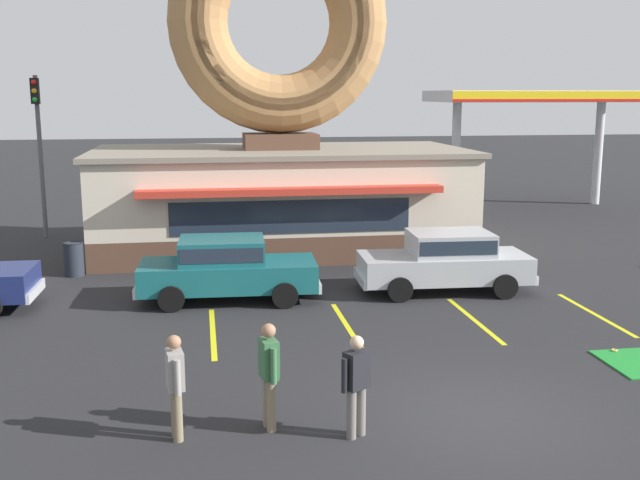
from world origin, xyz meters
name	(u,v)px	position (x,y,z in m)	size (l,w,h in m)	color
ground_plane	(477,415)	(0.00, 0.00, 0.00)	(160.00, 160.00, 0.00)	#232326
donut_shop_building	(280,137)	(-1.71, 13.94, 3.74)	(12.30, 6.75, 10.96)	brown
mini_donut_far_right	(614,350)	(3.82, 2.43, 0.05)	(0.13, 0.13, 0.04)	#E5C666
car_teal	(226,267)	(-3.78, 7.61, 0.87)	(4.63, 2.12, 1.60)	#196066
car_silver	(446,259)	(1.97, 7.58, 0.87)	(4.63, 2.13, 1.60)	#B2B5BA
pedestrian_blue_sweater_man	(356,382)	(-2.12, -0.45, 0.89)	(0.52, 0.41, 1.61)	slate
pedestrian_hooded_kid	(269,371)	(-3.39, 0.03, 0.95)	(0.31, 0.59, 1.71)	#7F7056
pedestrian_leather_jacket_man	(175,382)	(-4.81, -0.08, 0.90)	(0.30, 0.59, 1.64)	#7F7056
trash_bin	(74,259)	(-8.02, 10.95, 0.50)	(0.57, 0.57, 0.97)	#232833
traffic_light_pole	(39,135)	(-10.01, 17.25, 3.71)	(0.28, 0.47, 5.80)	#595B60
gas_station_canopy	(531,100)	(10.69, 21.95, 4.86)	(9.00, 4.46, 5.30)	silver
parking_stripe_far_left	(213,333)	(-4.19, 5.00, 0.00)	(0.12, 3.60, 0.01)	yellow
parking_stripe_left	(347,326)	(-1.19, 5.00, 0.00)	(0.12, 3.60, 0.01)	yellow
parking_stripe_mid_left	(474,320)	(1.81, 5.00, 0.00)	(0.12, 3.60, 0.01)	yellow
parking_stripe_centre	(594,314)	(4.81, 5.00, 0.00)	(0.12, 3.60, 0.01)	yellow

